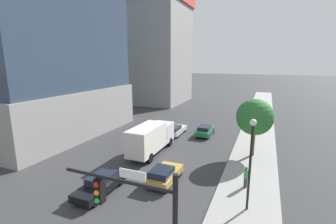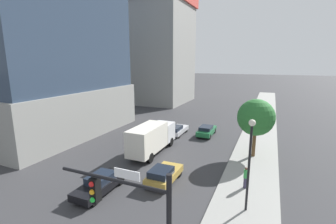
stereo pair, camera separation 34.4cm
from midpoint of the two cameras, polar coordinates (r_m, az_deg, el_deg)
name	(u,v)px [view 2 (the right image)]	position (r m, az deg, el deg)	size (l,w,h in m)	color
sidewalk	(253,166)	(25.24, 19.89, -11.91)	(4.59, 120.00, 0.15)	gray
construction_building	(159,43)	(60.33, -1.98, 16.11)	(21.46, 16.35, 36.34)	gray
traffic_light_pole	(133,216)	(9.97, -7.26, -23.34)	(4.96, 0.48, 6.08)	black
street_lamp	(250,153)	(16.49, 19.50, -9.20)	(0.44, 0.44, 6.30)	black
street_tree	(256,118)	(26.22, 20.57, -1.24)	(3.78, 3.78, 6.11)	brown
car_gold	(164,174)	(20.68, -0.57, -14.65)	(1.93, 4.07, 1.43)	#AD8938
car_black	(100,183)	(20.03, -15.34, -16.10)	(1.82, 4.78, 1.42)	black
car_silver	(177,130)	(33.29, 2.37, -4.25)	(1.86, 4.38, 1.37)	#B7B7BC
car_green	(206,130)	(33.32, 9.44, -4.36)	(1.82, 4.38, 1.39)	#1E6638
box_truck	(152,137)	(26.38, -3.52, -6.00)	(2.30, 7.80, 3.32)	silver
pedestrian_green_shirt	(246,177)	(20.53, 18.48, -14.54)	(0.34, 0.34, 1.73)	#38334C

